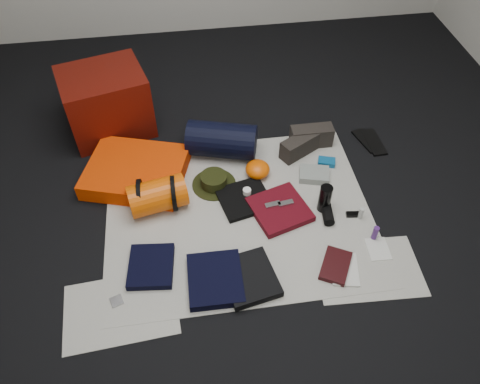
{
  "coord_description": "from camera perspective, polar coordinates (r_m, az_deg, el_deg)",
  "views": [
    {
      "loc": [
        -0.26,
        -1.8,
        2.21
      ],
      "look_at": [
        0.02,
        0.08,
        0.1
      ],
      "focal_mm": 35.0,
      "sensor_mm": 36.0,
      "label": 1
    }
  ],
  "objects": [
    {
      "name": "paperback_book",
      "position": [
        2.67,
        11.58,
        -8.79
      ],
      "size": [
        0.23,
        0.26,
        0.03
      ],
      "primitive_type": "cube",
      "rotation": [
        0.0,
        0.0,
        -0.5
      ],
      "color": "black",
      "rests_on": "newspaper_mat"
    },
    {
      "name": "flip_flop_right",
      "position": [
        3.44,
        15.98,
        5.86
      ],
      "size": [
        0.11,
        0.27,
        0.01
      ],
      "primitive_type": "cube",
      "rotation": [
        0.0,
        0.0,
        0.04
      ],
      "color": "black",
      "rests_on": "floor"
    },
    {
      "name": "trousers_charcoal",
      "position": [
        2.56,
        1.18,
        -10.41
      ],
      "size": [
        0.33,
        0.36,
        0.05
      ],
      "primitive_type": "cube",
      "rotation": [
        0.0,
        0.0,
        0.2
      ],
      "color": "black",
      "rests_on": "newspaper_mat"
    },
    {
      "name": "hiking_boot_right",
      "position": [
        3.28,
        8.7,
        6.75
      ],
      "size": [
        0.29,
        0.11,
        0.14
      ],
      "primitive_type": "cube",
      "rotation": [
        0.0,
        0.0,
        -0.01
      ],
      "color": "#2A2520",
      "rests_on": "newspaper_mat"
    },
    {
      "name": "speaker",
      "position": [
        2.87,
        10.6,
        -2.48
      ],
      "size": [
        0.08,
        0.17,
        0.06
      ],
      "primitive_type": "cylinder",
      "rotation": [
        1.57,
        0.0,
        -0.11
      ],
      "color": "black",
      "rests_on": "newspaper_mat"
    },
    {
      "name": "navy_duffel",
      "position": [
        3.15,
        -2.23,
        6.34
      ],
      "size": [
        0.51,
        0.36,
        0.24
      ],
      "primitive_type": "cylinder",
      "rotation": [
        0.0,
        1.57,
        -0.28
      ],
      "color": "black",
      "rests_on": "newspaper_mat"
    },
    {
      "name": "first_aid_pouch",
      "position": [
        3.08,
        9.02,
        2.12
      ],
      "size": [
        0.22,
        0.19,
        0.05
      ],
      "primitive_type": "cube",
      "rotation": [
        0.0,
        0.0,
        -0.26
      ],
      "color": "gray",
      "rests_on": "newspaper_mat"
    },
    {
      "name": "tape_roll",
      "position": [
        2.91,
        0.86,
        0.07
      ],
      "size": [
        0.05,
        0.05,
        0.04
      ],
      "primitive_type": "cylinder",
      "color": "white",
      "rests_on": "black_tshirt"
    },
    {
      "name": "red_shirt",
      "position": [
        2.86,
        4.85,
        -2.12
      ],
      "size": [
        0.4,
        0.4,
        0.04
      ],
      "primitive_type": "cube",
      "rotation": [
        0.0,
        0.0,
        0.3
      ],
      "color": "#500812",
      "rests_on": "newspaper_mat"
    },
    {
      "name": "orange_stuff_sack",
      "position": [
        3.04,
        2.16,
        2.77
      ],
      "size": [
        0.18,
        0.18,
        0.1
      ],
      "primitive_type": "ellipsoid",
      "rotation": [
        0.0,
        0.0,
        -0.15
      ],
      "color": "#D84F03",
      "rests_on": "newspaper_mat"
    },
    {
      "name": "energy_bar_a",
      "position": [
        2.84,
        4.02,
        -1.54
      ],
      "size": [
        0.1,
        0.05,
        0.01
      ],
      "primitive_type": "cube",
      "rotation": [
        0.0,
        0.0,
        0.14
      ],
      "color": "#B1B1B6",
      "rests_on": "red_shirt"
    },
    {
      "name": "sunglasses",
      "position": [
        2.92,
        13.64,
        -2.67
      ],
      "size": [
        0.09,
        0.05,
        0.02
      ],
      "primitive_type": "cube",
      "rotation": [
        0.0,
        0.0,
        -0.13
      ],
      "color": "black",
      "rests_on": "newspaper_mat"
    },
    {
      "name": "hiking_boot_left",
      "position": [
        3.2,
        7.24,
        5.6
      ],
      "size": [
        0.29,
        0.23,
        0.14
      ],
      "primitive_type": "cube",
      "rotation": [
        0.0,
        0.0,
        0.52
      ],
      "color": "#2A2520",
      "rests_on": "newspaper_mat"
    },
    {
      "name": "red_cabinet",
      "position": [
        3.42,
        -15.95,
        10.46
      ],
      "size": [
        0.65,
        0.58,
        0.46
      ],
      "primitive_type": "cube",
      "rotation": [
        0.0,
        0.0,
        0.27
      ],
      "color": "#550D06",
      "rests_on": "floor"
    },
    {
      "name": "flip_flop_left",
      "position": [
        3.44,
        15.13,
        6.07
      ],
      "size": [
        0.15,
        0.26,
        0.01
      ],
      "primitive_type": "cube",
      "rotation": [
        0.0,
        0.0,
        0.27
      ],
      "color": "black",
      "rests_on": "floor"
    },
    {
      "name": "energy_bar_b",
      "position": [
        2.86,
        5.59,
        -1.36
      ],
      "size": [
        0.1,
        0.05,
        0.01
      ],
      "primitive_type": "cube",
      "rotation": [
        0.0,
        0.0,
        0.14
      ],
      "color": "#B1B1B6",
      "rests_on": "red_shirt"
    },
    {
      "name": "toiletry_clear",
      "position": [
        2.9,
        14.52,
        -2.53
      ],
      "size": [
        0.04,
        0.04,
        0.08
      ],
      "primitive_type": "cylinder",
      "rotation": [
        0.0,
        0.0,
        -0.33
      ],
      "color": "#B1B5B0",
      "rests_on": "newspaper_mat"
    },
    {
      "name": "newspaper_sheet_front_left",
      "position": [
        2.58,
        -14.33,
        -13.67
      ],
      "size": [
        0.61,
        0.44,
        0.0
      ],
      "primitive_type": "cube",
      "rotation": [
        0.0,
        0.0,
        0.07
      ],
      "color": "beige",
      "rests_on": "floor"
    },
    {
      "name": "sleeping_pad",
      "position": [
        3.09,
        -12.55,
        2.44
      ],
      "size": [
        0.73,
        0.66,
        0.11
      ],
      "primitive_type": "cube",
      "rotation": [
        0.0,
        0.0,
        -0.3
      ],
      "color": "#E53902",
      "rests_on": "newspaper_mat"
    },
    {
      "name": "stuff_sack",
      "position": [
        2.86,
        -10.03,
        -0.45
      ],
      "size": [
        0.38,
        0.27,
        0.2
      ],
      "primitive_type": "cylinder",
      "rotation": [
        0.0,
        1.57,
        0.21
      ],
      "color": "#D84F03",
      "rests_on": "newspaper_mat"
    },
    {
      "name": "trousers_navy_a",
      "position": [
        2.65,
        -10.79,
        -8.9
      ],
      "size": [
        0.27,
        0.3,
        0.04
      ],
      "primitive_type": "cube",
      "rotation": [
        0.0,
        0.0,
        -0.11
      ],
      "color": "black",
      "rests_on": "newspaper_mat"
    },
    {
      "name": "floor",
      "position": [
        2.87,
        -0.14,
        -2.75
      ],
      "size": [
        4.5,
        4.5,
        0.02
      ],
      "primitive_type": "cube",
      "color": "black",
      "rests_on": "ground"
    },
    {
      "name": "map_printout",
      "position": [
        2.81,
        16.48,
        -6.67
      ],
      "size": [
        0.13,
        0.16,
        0.01
      ],
      "primitive_type": "cube",
      "rotation": [
        0.0,
        0.0,
        -0.06
      ],
      "color": "silver",
      "rests_on": "newspaper_mat"
    },
    {
      "name": "sack_strap_right",
      "position": [
        2.85,
        -8.05,
        -0.14
      ],
      "size": [
        0.03,
        0.22,
        0.22
      ],
      "primitive_type": "cylinder",
      "rotation": [
        0.0,
        1.57,
        0.0
      ],
      "color": "black",
      "rests_on": "newspaper_mat"
    },
    {
      "name": "water_bottle",
      "position": [
        2.86,
        10.31,
        -0.78
      ],
      "size": [
        0.09,
        0.09,
        0.19
      ],
      "primitive_type": "cylinder",
      "rotation": [
        0.0,
        0.0,
        0.27
      ],
      "color": "black",
      "rests_on": "newspaper_mat"
    },
    {
      "name": "black_tshirt",
      "position": [
        2.91,
        0.55,
        -0.84
      ],
      "size": [
        0.36,
        0.34,
        0.03
      ],
      "primitive_type": "cube",
      "rotation": [
        0.0,
        0.0,
        0.23
      ],
      "color": "black",
      "rests_on": "newspaper_mat"
    },
    {
      "name": "trousers_navy_b",
      "position": [
        2.56,
        -3.04,
        -10.6
      ],
      "size": [
        0.3,
        0.34,
        0.05
      ],
      "primitive_type": "cube",
      "rotation": [
        0.0,
        0.0,
        -0.02
      ],
      "color": "black",
      "rests_on": "newspaper_mat"
    },
    {
      "name": "cyan_case",
      "position": [
        3.19,
        10.5,
        3.62
      ],
      "size": [
        0.13,
        0.1,
        0.04
      ],
      "primitive_type": "cube",
      "rotation": [
        0.0,
        0.0,
        -0.31
      ],
      "color": "#0D5282",
      "rests_on": "newspaper_mat"
    },
    {
      "name": "key_cluster",
      "position": [
        2.6,
        -14.8,
        -12.72
      ],
      "size": [
        0.08,
        0.08,
        0.01
      ],
      "primitive_type": "cube",
      "rotation": [
        0.0,
        0.0,
        0.32
      ],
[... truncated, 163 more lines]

